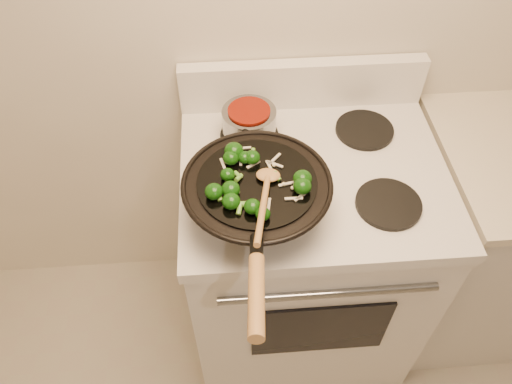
{
  "coord_description": "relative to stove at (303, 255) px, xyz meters",
  "views": [
    {
      "loc": [
        -0.53,
        0.19,
        1.98
      ],
      "look_at": [
        -0.47,
        1.01,
        1.02
      ],
      "focal_mm": 35.0,
      "sensor_mm": 36.0,
      "label": 1
    }
  ],
  "objects": [
    {
      "name": "stove",
      "position": [
        0.0,
        0.0,
        0.0
      ],
      "size": [
        0.78,
        0.67,
        1.08
      ],
      "color": "white",
      "rests_on": "ground"
    },
    {
      "name": "wok",
      "position": [
        -0.18,
        -0.16,
        0.53
      ],
      "size": [
        0.38,
        0.64,
        0.19
      ],
      "color": "black",
      "rests_on": "stove"
    },
    {
      "name": "stirfry",
      "position": [
        -0.2,
        -0.16,
        0.6
      ],
      "size": [
        0.27,
        0.26,
        0.04
      ],
      "color": "#0E3B09",
      "rests_on": "wok"
    },
    {
      "name": "wooden_spoon",
      "position": [
        -0.16,
        -0.21,
        0.6
      ],
      "size": [
        0.09,
        0.28,
        0.07
      ],
      "color": "#A97942",
      "rests_on": "wok"
    },
    {
      "name": "saucepan",
      "position": [
        -0.18,
        0.15,
        0.51
      ],
      "size": [
        0.16,
        0.26,
        0.1
      ],
      "color": "gray",
      "rests_on": "stove"
    }
  ]
}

